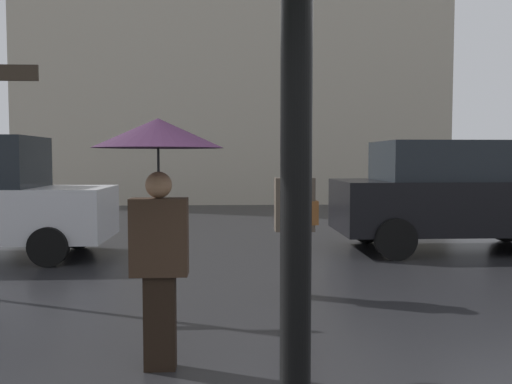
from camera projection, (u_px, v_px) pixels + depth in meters
name	position (u px, v px, depth m)	size (l,w,h in m)	color
pedestrian_with_umbrella	(158.00, 169.00, 4.18)	(1.00, 1.00, 1.94)	black
pedestrian_with_bag	(296.00, 219.00, 6.48)	(0.50, 0.24, 1.62)	#2A241E
parked_car_left	(454.00, 195.00, 9.75)	(4.28, 2.03, 1.94)	black
building_block	(234.00, 11.00, 19.94)	(15.36, 2.41, 13.98)	#B2A893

